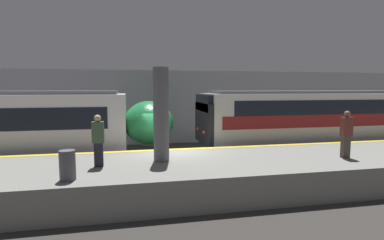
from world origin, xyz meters
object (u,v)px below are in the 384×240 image
object	(u,v)px
person_waiting	(98,139)
trash_bin	(67,165)
person_walking	(346,133)
support_pillar_near	(161,115)
train_boxy	(366,120)

from	to	relation	value
person_waiting	trash_bin	world-z (taller)	person_waiting
person_walking	trash_bin	size ratio (longest dim) A/B	2.06
person_walking	support_pillar_near	bearing A→B (deg)	172.20
train_boxy	person_waiting	bearing A→B (deg)	-161.76
support_pillar_near	train_boxy	size ratio (longest dim) A/B	0.17
person_waiting	person_walking	distance (m)	8.89
train_boxy	person_walking	size ratio (longest dim) A/B	11.24
support_pillar_near	person_waiting	xyz separation A→B (m)	(-2.11, -0.41, -0.74)
train_boxy	support_pillar_near	bearing A→B (deg)	-160.55
train_boxy	person_waiting	distance (m)	15.18
train_boxy	trash_bin	xyz separation A→B (m)	(-15.13, -6.08, -0.32)
train_boxy	person_waiting	world-z (taller)	train_boxy
person_walking	train_boxy	bearing A→B (deg)	43.54
train_boxy	person_walking	xyz separation A→B (m)	(-5.55, -5.27, 0.18)
train_boxy	person_waiting	xyz separation A→B (m)	(-14.42, -4.75, 0.17)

